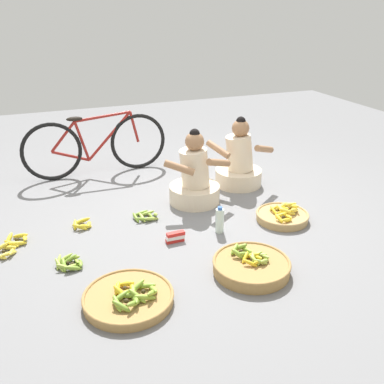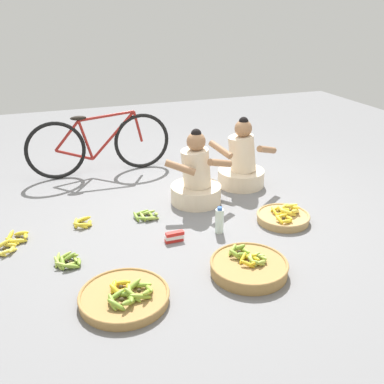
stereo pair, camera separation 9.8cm
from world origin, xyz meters
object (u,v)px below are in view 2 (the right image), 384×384
object	(u,v)px
banana_basket_near_vendor	(249,266)
loose_bananas_back_right	(147,216)
vendor_woman_front	(196,180)
water_bottle	(219,221)
loose_bananas_front_left	(11,243)
loose_bananas_mid_right	(83,223)
banana_basket_front_right	(283,217)
packet_carton_stack	(174,237)
bicycle_leaning	(100,145)
loose_bananas_mid_left	(68,261)
vendor_woman_behind	(242,164)
banana_basket_back_center	(125,296)

from	to	relation	value
banana_basket_near_vendor	loose_bananas_back_right	bearing A→B (deg)	114.04
vendor_woman_front	water_bottle	distance (m)	0.69
vendor_woman_front	banana_basket_near_vendor	bearing A→B (deg)	-92.50
loose_bananas_front_left	loose_bananas_mid_right	xyz separation A→B (m)	(0.62, 0.17, 0.00)
vendor_woman_front	water_bottle	bearing A→B (deg)	-92.09
banana_basket_front_right	packet_carton_stack	world-z (taller)	banana_basket_front_right
bicycle_leaning	loose_bananas_front_left	world-z (taller)	bicycle_leaning
banana_basket_near_vendor	packet_carton_stack	bearing A→B (deg)	121.62
banana_basket_near_vendor	loose_bananas_mid_left	bearing A→B (deg)	155.99
bicycle_leaning	water_bottle	size ratio (longest dim) A/B	6.81
banana_basket_near_vendor	water_bottle	size ratio (longest dim) A/B	2.40
loose_bananas_back_right	loose_bananas_mid_left	distance (m)	0.98
bicycle_leaning	loose_bananas_mid_right	distance (m)	1.39
banana_basket_near_vendor	loose_bananas_front_left	bearing A→B (deg)	149.07
vendor_woman_front	banana_basket_front_right	distance (m)	0.95
banana_basket_near_vendor	loose_bananas_mid_left	world-z (taller)	banana_basket_near_vendor
vendor_woman_front	water_bottle	size ratio (longest dim) A/B	3.12
vendor_woman_behind	packet_carton_stack	world-z (taller)	vendor_woman_behind
banana_basket_back_center	loose_bananas_back_right	xyz separation A→B (m)	(0.45, 1.19, -0.02)
banana_basket_front_right	banana_basket_near_vendor	xyz separation A→B (m)	(-0.69, -0.66, 0.01)
loose_bananas_front_left	loose_bananas_back_right	size ratio (longest dim) A/B	1.63
loose_bananas_front_left	packet_carton_stack	xyz separation A→B (m)	(1.34, -0.39, 0.02)
bicycle_leaning	loose_bananas_back_right	size ratio (longest dim) A/B	7.08
bicycle_leaning	loose_bananas_mid_left	xyz separation A→B (m)	(-0.57, -1.93, -0.33)
banana_basket_front_right	water_bottle	size ratio (longest dim) A/B	2.00
loose_bananas_front_left	packet_carton_stack	distance (m)	1.39
loose_bananas_front_left	water_bottle	bearing A→B (deg)	-11.86
banana_basket_back_center	bicycle_leaning	bearing A→B (deg)	84.67
banana_basket_back_center	loose_bananas_mid_left	size ratio (longest dim) A/B	2.79
vendor_woman_behind	banana_basket_back_center	distance (m)	2.34
vendor_woman_behind	loose_bananas_mid_right	distance (m)	1.86
banana_basket_near_vendor	loose_bananas_mid_left	size ratio (longest dim) A/B	2.63
vendor_woman_front	loose_bananas_mid_right	xyz separation A→B (m)	(-1.17, -0.14, -0.22)
banana_basket_near_vendor	vendor_woman_front	bearing A→B (deg)	87.50
loose_bananas_back_right	banana_basket_near_vendor	bearing A→B (deg)	-65.96
banana_basket_front_right	loose_bananas_front_left	size ratio (longest dim) A/B	1.28
water_bottle	loose_bananas_mid_left	bearing A→B (deg)	-176.27
banana_basket_front_right	loose_bananas_mid_left	world-z (taller)	banana_basket_front_right
vendor_woman_behind	loose_bananas_back_right	xyz separation A→B (m)	(-1.21, -0.44, -0.22)
vendor_woman_behind	banana_basket_near_vendor	world-z (taller)	vendor_woman_behind
vendor_woman_front	packet_carton_stack	bearing A→B (deg)	-122.96
bicycle_leaning	loose_bananas_mid_right	xyz separation A→B (m)	(-0.38, -1.30, -0.33)
vendor_woman_front	loose_bananas_front_left	bearing A→B (deg)	-170.24
loose_bananas_back_right	packet_carton_stack	world-z (taller)	packet_carton_stack
loose_bananas_back_right	vendor_woman_behind	bearing A→B (deg)	20.05
water_bottle	banana_basket_front_right	bearing A→B (deg)	-0.44
banana_basket_near_vendor	loose_bananas_mid_right	bearing A→B (deg)	132.66
vendor_woman_behind	packet_carton_stack	xyz separation A→B (m)	(-1.09, -0.96, -0.21)
loose_bananas_back_right	water_bottle	world-z (taller)	water_bottle
banana_basket_front_right	loose_bananas_front_left	bearing A→B (deg)	171.18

